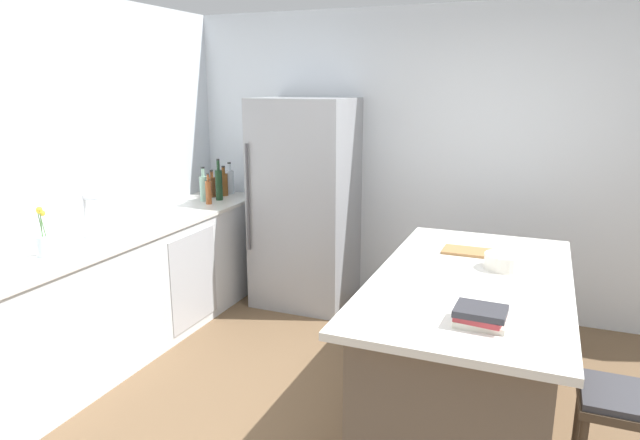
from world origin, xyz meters
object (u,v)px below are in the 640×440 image
object	(u,v)px
refrigerator	(305,204)
mixing_bowl	(503,261)
bar_stool	(620,418)
soda_bottle	(230,181)
cutting_board	(471,252)
whiskey_bottle	(224,184)
gin_bottle	(204,188)
vinegar_bottle	(208,192)
syrup_bottle	(212,186)
flower_vase	(44,242)
cookbook_stack	(480,316)
kitchen_island	(467,349)
sink_faucet	(87,216)
wine_bottle	(219,184)

from	to	relation	value
refrigerator	mixing_bowl	xyz separation A→B (m)	(1.78, -1.15, 0.02)
bar_stool	soda_bottle	xyz separation A→B (m)	(-3.22, 2.09, 0.51)
cutting_board	bar_stool	bearing A→B (deg)	-52.85
whiskey_bottle	gin_bottle	bearing A→B (deg)	-97.94
mixing_bowl	cutting_board	size ratio (longest dim) A/B	0.62
bar_stool	gin_bottle	world-z (taller)	gin_bottle
mixing_bowl	gin_bottle	bearing A→B (deg)	161.23
gin_bottle	vinegar_bottle	world-z (taller)	gin_bottle
syrup_bottle	bar_stool	bearing A→B (deg)	-29.94
refrigerator	cutting_board	xyz separation A→B (m)	(1.56, -0.90, -0.01)
flower_vase	cookbook_stack	size ratio (longest dim) A/B	1.37
soda_bottle	vinegar_bottle	bearing A→B (deg)	-81.49
refrigerator	whiskey_bottle	world-z (taller)	refrigerator
bar_stool	whiskey_bottle	world-z (taller)	whiskey_bottle
whiskey_bottle	syrup_bottle	distance (m)	0.12
flower_vase	vinegar_bottle	distance (m)	1.70
kitchen_island	cookbook_stack	distance (m)	0.82
flower_vase	vinegar_bottle	xyz separation A→B (m)	(0.08, 1.70, 0.02)
sink_faucet	wine_bottle	distance (m)	1.47
wine_bottle	flower_vase	bearing A→B (deg)	-92.25
kitchen_island	whiskey_bottle	bearing A→B (deg)	150.52
sink_faucet	mixing_bowl	xyz separation A→B (m)	(2.71, 0.46, -0.14)
bar_stool	mixing_bowl	distance (m)	1.07
kitchen_island	cutting_board	world-z (taller)	cutting_board
refrigerator	mixing_bowl	world-z (taller)	refrigerator
bar_stool	vinegar_bottle	size ratio (longest dim) A/B	2.39
bar_stool	cutting_board	xyz separation A→B (m)	(-0.80, 1.05, 0.37)
refrigerator	mixing_bowl	size ratio (longest dim) A/B	8.31
sink_faucet	wine_bottle	size ratio (longest dim) A/B	0.79
flower_vase	soda_bottle	xyz separation A→B (m)	(0.01, 2.18, 0.03)
vinegar_bottle	syrup_bottle	bearing A→B (deg)	117.15
refrigerator	syrup_bottle	xyz separation A→B (m)	(-0.93, -0.05, 0.10)
soda_bottle	vinegar_bottle	size ratio (longest dim) A/B	1.11
bar_stool	vinegar_bottle	distance (m)	3.57
flower_vase	mixing_bowl	distance (m)	2.79
bar_stool	cookbook_stack	bearing A→B (deg)	-173.70
syrup_bottle	gin_bottle	size ratio (longest dim) A/B	0.82
flower_vase	cutting_board	bearing A→B (deg)	25.14
wine_bottle	cookbook_stack	world-z (taller)	wine_bottle
refrigerator	gin_bottle	world-z (taller)	refrigerator
whiskey_bottle	gin_bottle	world-z (taller)	gin_bottle
gin_bottle	cutting_board	distance (m)	2.56
refrigerator	soda_bottle	world-z (taller)	refrigerator
soda_bottle	whiskey_bottle	world-z (taller)	soda_bottle
flower_vase	wine_bottle	world-z (taller)	wine_bottle
cookbook_stack	cutting_board	xyz separation A→B (m)	(-0.18, 1.12, -0.03)
vinegar_bottle	wine_bottle	bearing A→B (deg)	92.44
refrigerator	gin_bottle	bearing A→B (deg)	-165.38
whiskey_bottle	vinegar_bottle	xyz separation A→B (m)	(0.08, -0.38, -0.00)
gin_bottle	cookbook_stack	distance (m)	3.19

